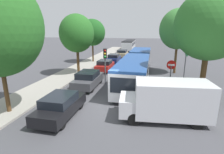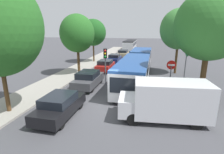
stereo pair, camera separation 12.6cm
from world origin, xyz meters
TOP-DOWN VIEW (x-y plane):
  - ground_plane at (0.00, 0.00)m, footprint 200.00×200.00m
  - kerb_strip_left at (-5.85, 18.02)m, footprint 3.20×46.04m
  - articulated_bus at (1.98, 8.90)m, footprint 2.84×16.68m
  - city_bus_rear at (-1.99, 36.04)m, footprint 2.60×11.22m
  - queued_car_black at (-1.84, -1.44)m, footprint 1.72×4.00m
  - queued_car_graphite at (-2.12, 4.32)m, footprint 1.81×4.20m
  - queued_car_red at (-2.22, 10.93)m, footprint 1.70×3.96m
  - queued_car_navy at (-2.21, 16.68)m, footprint 1.69×3.93m
  - queued_car_tan at (-1.77, 22.75)m, footprint 1.72×4.00m
  - white_van at (4.33, -0.53)m, footprint 5.16×2.39m
  - traffic_light at (-0.81, 5.46)m, footprint 0.36×0.39m
  - no_entry_sign at (4.89, 3.64)m, footprint 0.70×0.08m
  - direction_sign_post at (6.50, 6.72)m, footprint 0.12×1.40m
  - tree_left_mid at (-4.81, 8.56)m, footprint 3.85×3.85m
  - tree_left_far at (-5.62, 16.44)m, footprint 3.99×3.99m
  - tree_right_near at (7.06, 3.04)m, footprint 4.67×4.67m
  - tree_right_mid at (6.30, 11.48)m, footprint 4.24×4.24m

SIDE VIEW (x-z plane):
  - ground_plane at x=0.00m, z-range 0.00..0.00m
  - kerb_strip_left at x=-5.85m, z-range 0.00..0.14m
  - queued_car_navy at x=-2.21m, z-range 0.01..1.37m
  - queued_car_red at x=-2.22m, z-range 0.01..1.38m
  - queued_car_black at x=-1.84m, z-range 0.01..1.39m
  - queued_car_tan at x=-1.77m, z-range 0.01..1.40m
  - queued_car_graphite at x=-2.12m, z-range 0.01..1.47m
  - white_van at x=4.33m, z-range 0.09..2.40m
  - city_bus_rear at x=-1.99m, z-range 0.19..2.60m
  - articulated_bus at x=1.98m, z-range 0.19..2.66m
  - no_entry_sign at x=4.89m, z-range 0.47..3.29m
  - traffic_light at x=-0.81m, z-range 0.80..4.20m
  - direction_sign_post at x=6.50m, z-range 0.75..4.35m
  - tree_left_far at x=-5.62m, z-range 1.20..7.89m
  - tree_left_mid at x=-4.81m, z-range 1.27..8.06m
  - tree_right_mid at x=6.30m, z-range 1.42..8.86m
  - tree_right_near at x=7.06m, z-range 1.48..9.22m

